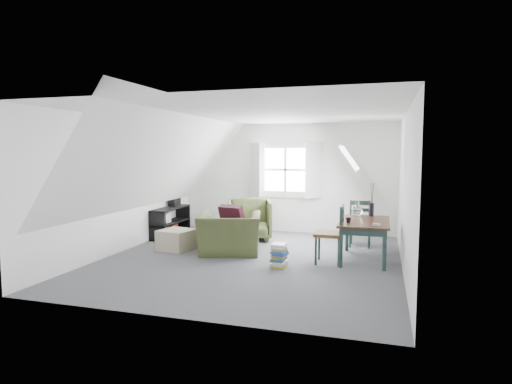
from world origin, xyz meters
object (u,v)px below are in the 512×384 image
(armchair_near, at_px, (230,253))
(media_shelf, at_px, (169,223))
(dining_chair_near, at_px, (331,233))
(armchair_far, at_px, (249,239))
(magazine_stack, at_px, (279,255))
(ottoman, at_px, (177,240))
(dining_chair_far, at_px, (360,222))
(dining_table, at_px, (364,226))

(armchair_near, distance_m, media_shelf, 2.17)
(dining_chair_near, distance_m, media_shelf, 3.93)
(armchair_near, height_order, dining_chair_near, dining_chair_near)
(armchair_far, bearing_deg, magazine_stack, -79.07)
(ottoman, height_order, media_shelf, media_shelf)
(dining_chair_far, xyz_separation_m, dining_chair_near, (-0.40, -1.44, 0.03))
(armchair_far, distance_m, dining_chair_far, 2.36)
(dining_chair_far, bearing_deg, dining_chair_near, 87.19)
(armchair_far, xyz_separation_m, media_shelf, (-1.80, -0.23, 0.29))
(armchair_near, relative_size, armchair_far, 1.21)
(armchair_near, bearing_deg, magazine_stack, 133.93)
(media_shelf, bearing_deg, armchair_near, -31.65)
(media_shelf, bearing_deg, magazine_stack, -31.46)
(armchair_near, relative_size, media_shelf, 0.90)
(ottoman, xyz_separation_m, dining_chair_near, (2.95, -0.17, 0.32))
(ottoman, height_order, dining_chair_near, dining_chair_near)
(ottoman, xyz_separation_m, magazine_stack, (2.17, -0.65, -0.00))
(ottoman, xyz_separation_m, media_shelf, (-0.76, 1.11, 0.10))
(armchair_near, relative_size, ottoman, 1.97)
(ottoman, height_order, dining_table, dining_table)
(armchair_near, height_order, armchair_far, armchair_far)
(armchair_far, height_order, ottoman, armchair_far)
(armchair_near, distance_m, dining_chair_near, 1.95)
(dining_table, bearing_deg, dining_chair_near, -140.84)
(armchair_far, bearing_deg, dining_chair_near, -57.18)
(magazine_stack, bearing_deg, ottoman, 163.44)
(dining_chair_far, bearing_deg, dining_table, 109.29)
(armchair_near, xyz_separation_m, dining_chair_near, (1.87, -0.18, 0.51))
(magazine_stack, bearing_deg, dining_table, 33.40)
(dining_chair_far, relative_size, media_shelf, 0.75)
(armchair_near, distance_m, dining_chair_far, 2.64)
(armchair_near, bearing_deg, ottoman, -15.22)
(dining_chair_far, bearing_deg, magazine_stack, 71.05)
(dining_table, height_order, dining_chair_near, dining_chair_near)
(dining_chair_near, xyz_separation_m, magazine_stack, (-0.78, -0.47, -0.32))
(armchair_near, distance_m, ottoman, 1.09)
(ottoman, bearing_deg, dining_table, 3.48)
(magazine_stack, bearing_deg, armchair_near, 149.34)
(armchair_near, relative_size, dining_table, 0.82)
(ottoman, distance_m, dining_chair_far, 3.59)
(armchair_near, distance_m, dining_table, 2.48)
(armchair_far, distance_m, dining_table, 2.75)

